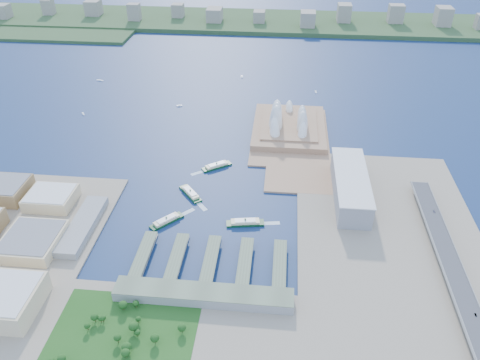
# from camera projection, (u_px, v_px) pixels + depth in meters

# --- Properties ---
(ground) EXTENTS (3000.00, 3000.00, 0.00)m
(ground) POSITION_uv_depth(u_px,v_px,m) (209.00, 224.00, 636.91)
(ground) COLOR #0E1B44
(ground) RESTS_ON ground
(south_land) EXTENTS (720.00, 180.00, 3.00)m
(south_land) POSITION_uv_depth(u_px,v_px,m) (176.00, 357.00, 462.72)
(south_land) COLOR gray
(south_land) RESTS_ON ground
(east_land) EXTENTS (240.00, 500.00, 3.00)m
(east_land) POSITION_uv_depth(u_px,v_px,m) (395.00, 261.00, 575.16)
(east_land) COLOR gray
(east_land) RESTS_ON ground
(peninsula) EXTENTS (135.00, 220.00, 3.00)m
(peninsula) POSITION_uv_depth(u_px,v_px,m) (290.00, 136.00, 841.91)
(peninsula) COLOR #9B7455
(peninsula) RESTS_ON ground
(far_shore) EXTENTS (2200.00, 260.00, 12.00)m
(far_shore) POSITION_uv_depth(u_px,v_px,m) (258.00, 22.00, 1442.58)
(far_shore) COLOR #2D4926
(far_shore) RESTS_ON ground
(opera_house) EXTENTS (134.00, 180.00, 58.00)m
(opera_house) POSITION_uv_depth(u_px,v_px,m) (290.00, 115.00, 841.60)
(opera_house) COLOR white
(opera_house) RESTS_ON peninsula
(toaster_building) EXTENTS (45.00, 155.00, 35.00)m
(toaster_building) POSITION_uv_depth(u_px,v_px,m) (350.00, 186.00, 675.55)
(toaster_building) COLOR gray
(toaster_building) RESTS_ON east_land
(expressway) EXTENTS (26.00, 340.00, 11.85)m
(expressway) POSITION_uv_depth(u_px,v_px,m) (449.00, 265.00, 557.85)
(expressway) COLOR gray
(expressway) RESTS_ON east_land
(west_buildings) EXTENTS (200.00, 280.00, 27.00)m
(west_buildings) POSITION_uv_depth(u_px,v_px,m) (4.00, 236.00, 590.38)
(west_buildings) COLOR olive
(west_buildings) RESTS_ON west_land
(ferry_wharves) EXTENTS (184.00, 90.00, 9.30)m
(ferry_wharves) POSITION_uv_depth(u_px,v_px,m) (211.00, 260.00, 571.26)
(ferry_wharves) COLOR #58664D
(ferry_wharves) RESTS_ON ground
(terminal_building) EXTENTS (200.00, 28.00, 12.00)m
(terminal_building) POSITION_uv_depth(u_px,v_px,m) (203.00, 295.00, 519.22)
(terminal_building) COLOR gray
(terminal_building) RESTS_ON south_land
(park) EXTENTS (150.00, 110.00, 16.00)m
(park) POSITION_uv_depth(u_px,v_px,m) (122.00, 329.00, 478.83)
(park) COLOR #194714
(park) RESTS_ON south_land
(far_skyline) EXTENTS (1900.00, 140.00, 55.00)m
(far_skyline) POSITION_uv_depth(u_px,v_px,m) (257.00, 12.00, 1407.36)
(far_skyline) COLOR gray
(far_skyline) RESTS_ON far_shore
(ferry_a) EXTENTS (40.84, 46.60, 9.38)m
(ferry_a) POSITION_uv_depth(u_px,v_px,m) (190.00, 192.00, 690.50)
(ferry_a) COLOR #0E3919
(ferry_a) RESTS_ON ground
(ferry_b) EXTENTS (47.57, 38.45, 9.31)m
(ferry_b) POSITION_uv_depth(u_px,v_px,m) (217.00, 165.00, 753.42)
(ferry_b) COLOR #0E3919
(ferry_b) RESTS_ON ground
(ferry_c) EXTENTS (43.13, 44.59, 9.35)m
(ferry_c) POSITION_uv_depth(u_px,v_px,m) (167.00, 220.00, 636.74)
(ferry_c) COLOR #0E3919
(ferry_c) RESTS_ON ground
(ferry_d) EXTENTS (52.70, 21.12, 9.69)m
(ferry_d) POSITION_uv_depth(u_px,v_px,m) (245.00, 221.00, 633.22)
(ferry_d) COLOR #0E3919
(ferry_d) RESTS_ON ground
(boat_a) EXTENTS (9.26, 12.10, 2.39)m
(boat_a) POSITION_uv_depth(u_px,v_px,m) (83.00, 114.00, 916.80)
(boat_a) COLOR white
(boat_a) RESTS_ON ground
(boat_b) EXTENTS (11.72, 7.27, 2.99)m
(boat_b) POSITION_uv_depth(u_px,v_px,m) (179.00, 106.00, 947.22)
(boat_b) COLOR white
(boat_b) RESTS_ON ground
(boat_c) EXTENTS (4.03, 11.06, 2.44)m
(boat_c) POSITION_uv_depth(u_px,v_px,m) (316.00, 92.00, 1005.75)
(boat_c) COLOR white
(boat_c) RESTS_ON ground
(boat_d) EXTENTS (17.14, 7.85, 2.83)m
(boat_d) POSITION_uv_depth(u_px,v_px,m) (100.00, 80.00, 1059.50)
(boat_d) COLOR white
(boat_d) RESTS_ON ground
(boat_e) EXTENTS (5.67, 12.89, 3.06)m
(boat_e) POSITION_uv_depth(u_px,v_px,m) (242.00, 76.00, 1078.34)
(boat_e) COLOR white
(boat_e) RESTS_ON ground
(car_b) EXTENTS (1.41, 4.04, 1.33)m
(car_b) POSITION_uv_depth(u_px,v_px,m) (476.00, 315.00, 488.27)
(car_b) COLOR slate
(car_b) RESTS_ON expressway
(car_c) EXTENTS (2.02, 4.96, 1.44)m
(car_c) POSITION_uv_depth(u_px,v_px,m) (434.00, 211.00, 634.12)
(car_c) COLOR slate
(car_c) RESTS_ON expressway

